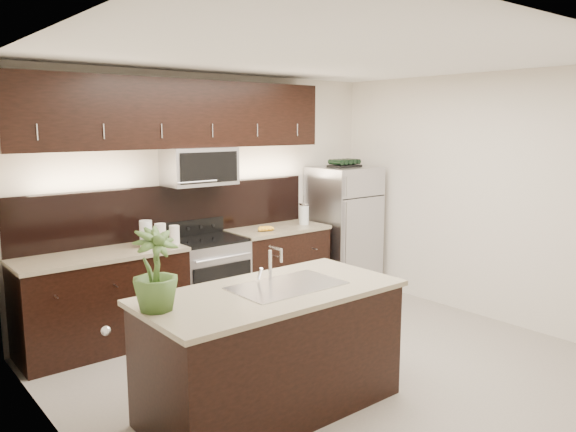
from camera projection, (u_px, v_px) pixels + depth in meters
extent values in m
plane|color=gray|center=(330.00, 365.00, 5.05)|extent=(4.50, 4.50, 0.00)
cube|color=beige|center=(211.00, 195.00, 6.36)|extent=(4.50, 0.02, 2.70)
cube|color=beige|center=(567.00, 261.00, 3.30)|extent=(4.50, 0.02, 2.70)
cube|color=beige|center=(65.00, 256.00, 3.43)|extent=(0.02, 4.00, 2.70)
cube|color=beige|center=(479.00, 197.00, 6.23)|extent=(0.02, 4.00, 2.70)
cube|color=white|center=(334.00, 56.00, 4.61)|extent=(4.50, 4.00, 0.02)
cube|color=silver|center=(124.00, 348.00, 2.88)|extent=(0.04, 0.80, 2.02)
sphere|color=silver|center=(106.00, 331.00, 3.15)|extent=(0.06, 0.06, 0.06)
cube|color=black|center=(30.00, 195.00, 3.96)|extent=(0.01, 0.32, 0.46)
cube|color=white|center=(30.00, 195.00, 3.96)|extent=(0.00, 0.24, 0.36)
cube|color=black|center=(103.00, 303.00, 5.39)|extent=(1.57, 0.62, 0.90)
cube|color=black|center=(277.00, 268.00, 6.71)|extent=(1.16, 0.62, 0.90)
cube|color=#B2B2B7|center=(208.00, 282.00, 6.11)|extent=(0.76, 0.62, 0.90)
cube|color=black|center=(207.00, 240.00, 6.04)|extent=(0.76, 0.60, 0.03)
cube|color=beige|center=(100.00, 255.00, 5.31)|extent=(1.59, 0.65, 0.04)
cube|color=beige|center=(277.00, 229.00, 6.64)|extent=(1.18, 0.65, 0.04)
cube|color=black|center=(175.00, 210.00, 6.09)|extent=(3.49, 0.02, 0.56)
cube|color=#B2B2B7|center=(199.00, 166.00, 6.00)|extent=(0.76, 0.40, 0.40)
cube|color=black|center=(179.00, 114.00, 5.81)|extent=(3.49, 0.33, 0.70)
cube|color=black|center=(272.00, 353.00, 4.21)|extent=(1.90, 0.90, 0.90)
cube|color=beige|center=(271.00, 292.00, 4.14)|extent=(1.96, 0.96, 0.04)
cube|color=silver|center=(287.00, 285.00, 4.23)|extent=(0.84, 0.50, 0.01)
cylinder|color=silver|center=(270.00, 265.00, 4.37)|extent=(0.03, 0.03, 0.24)
cylinder|color=silver|center=(276.00, 248.00, 4.29)|extent=(0.02, 0.14, 0.02)
cylinder|color=silver|center=(281.00, 256.00, 4.25)|extent=(0.02, 0.02, 0.10)
cube|color=#B2B2B7|center=(343.00, 229.00, 7.26)|extent=(0.77, 0.70, 1.60)
cube|color=black|center=(344.00, 166.00, 7.13)|extent=(0.40, 0.25, 0.03)
cylinder|color=black|center=(336.00, 163.00, 7.03)|extent=(0.07, 0.23, 0.07)
cylinder|color=black|center=(340.00, 162.00, 7.07)|extent=(0.07, 0.23, 0.07)
cylinder|color=black|center=(344.00, 162.00, 7.12)|extent=(0.07, 0.23, 0.07)
cylinder|color=black|center=(349.00, 162.00, 7.17)|extent=(0.07, 0.23, 0.07)
cylinder|color=black|center=(353.00, 162.00, 7.21)|extent=(0.07, 0.23, 0.07)
imported|color=#355221|center=(155.00, 270.00, 3.64)|extent=(0.32, 0.32, 0.54)
cylinder|color=silver|center=(146.00, 234.00, 5.53)|extent=(0.12, 0.12, 0.27)
cylinder|color=silver|center=(160.00, 235.00, 5.61)|extent=(0.11, 0.11, 0.23)
cylinder|color=silver|center=(174.00, 235.00, 5.69)|extent=(0.10, 0.10, 0.19)
cylinder|color=silver|center=(304.00, 215.00, 6.81)|extent=(0.11, 0.11, 0.23)
cylinder|color=silver|center=(304.00, 205.00, 6.79)|extent=(0.12, 0.12, 0.02)
cylinder|color=silver|center=(304.00, 200.00, 6.78)|extent=(0.01, 0.01, 0.09)
ellipsoid|color=gold|center=(261.00, 229.00, 6.38)|extent=(0.23, 0.21, 0.06)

